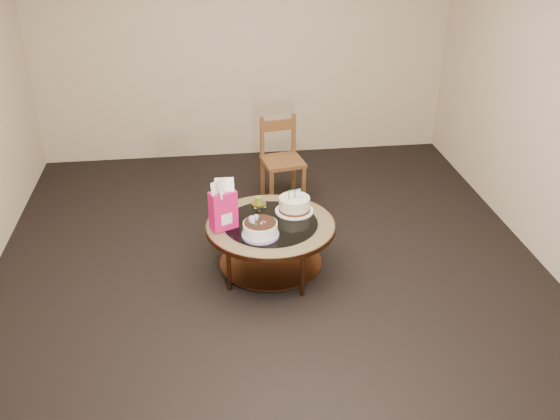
{
  "coord_description": "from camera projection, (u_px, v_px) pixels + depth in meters",
  "views": [
    {
      "loc": [
        -0.47,
        -4.21,
        2.84
      ],
      "look_at": [
        0.08,
        0.02,
        0.56
      ],
      "focal_mm": 40.0,
      "sensor_mm": 36.0,
      "label": 1
    }
  ],
  "objects": [
    {
      "name": "gift_bag",
      "position": [
        223.0,
        205.0,
        4.7
      ],
      "size": [
        0.23,
        0.2,
        0.4
      ],
      "rotation": [
        0.0,
        0.0,
        0.41
      ],
      "color": "#D9145F",
      "rests_on": "coffee_table"
    },
    {
      "name": "pillar_candle",
      "position": [
        259.0,
        202.0,
        5.1
      ],
      "size": [
        0.12,
        0.12,
        0.09
      ],
      "rotation": [
        0.0,
        0.0,
        0.11
      ],
      "color": "#E4C05E",
      "rests_on": "coffee_table"
    },
    {
      "name": "ground",
      "position": [
        271.0,
        272.0,
        5.07
      ],
      "size": [
        5.0,
        5.0,
        0.0
      ],
      "primitive_type": "plane",
      "color": "black",
      "rests_on": "ground"
    },
    {
      "name": "cream_cake",
      "position": [
        294.0,
        205.0,
        4.99
      ],
      "size": [
        0.31,
        0.31,
        0.2
      ],
      "rotation": [
        0.0,
        0.0,
        0.25
      ],
      "color": "white",
      "rests_on": "coffee_table"
    },
    {
      "name": "coffee_table",
      "position": [
        271.0,
        232.0,
        4.9
      ],
      "size": [
        1.02,
        1.02,
        0.46
      ],
      "color": "#562F18",
      "rests_on": "ground"
    },
    {
      "name": "decorated_cake",
      "position": [
        260.0,
        230.0,
        4.66
      ],
      "size": [
        0.28,
        0.28,
        0.16
      ],
      "rotation": [
        0.0,
        0.0,
        0.18
      ],
      "color": "#A58EC9",
      "rests_on": "coffee_table"
    },
    {
      "name": "room_walls",
      "position": [
        270.0,
        88.0,
        4.35
      ],
      "size": [
        4.52,
        5.02,
        2.61
      ],
      "color": "#C6B396",
      "rests_on": "ground"
    },
    {
      "name": "dining_chair",
      "position": [
        282.0,
        159.0,
        6.06
      ],
      "size": [
        0.43,
        0.43,
        0.82
      ],
      "rotation": [
        0.0,
        0.0,
        0.17
      ],
      "color": "brown",
      "rests_on": "ground"
    }
  ]
}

